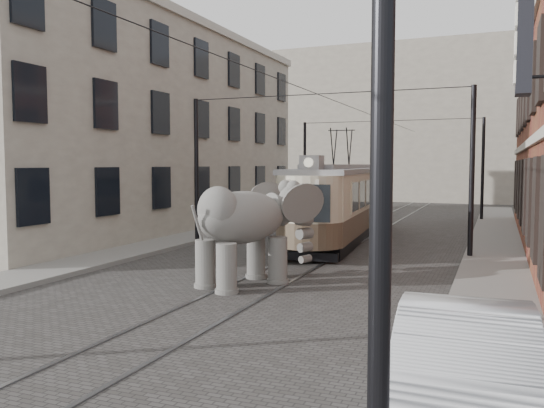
% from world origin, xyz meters
% --- Properties ---
extents(ground, '(120.00, 120.00, 0.00)m').
position_xyz_m(ground, '(0.00, 0.00, 0.00)').
color(ground, '#3E3B39').
extents(tram_rails, '(1.54, 80.00, 0.02)m').
position_xyz_m(tram_rails, '(0.00, 0.00, 0.01)').
color(tram_rails, slate).
rests_on(tram_rails, ground).
extents(sidewalk_right, '(2.00, 60.00, 0.15)m').
position_xyz_m(sidewalk_right, '(6.00, 0.00, 0.07)').
color(sidewalk_right, slate).
rests_on(sidewalk_right, ground).
extents(sidewalk_left, '(2.00, 60.00, 0.15)m').
position_xyz_m(sidewalk_left, '(-6.50, 0.00, 0.07)').
color(sidewalk_left, slate).
rests_on(sidewalk_left, ground).
extents(stucco_building, '(7.00, 24.00, 10.00)m').
position_xyz_m(stucco_building, '(-11.00, 10.00, 5.00)').
color(stucco_building, gray).
rests_on(stucco_building, ground).
extents(distant_block, '(28.00, 10.00, 14.00)m').
position_xyz_m(distant_block, '(0.00, 40.00, 7.00)').
color(distant_block, gray).
rests_on(distant_block, ground).
extents(catenary, '(11.00, 30.20, 6.00)m').
position_xyz_m(catenary, '(-0.20, 5.00, 3.00)').
color(catenary, black).
rests_on(catenary, ground).
extents(tram, '(3.44, 12.29, 4.81)m').
position_xyz_m(tram, '(-0.26, 9.14, 2.41)').
color(tram, beige).
rests_on(tram, ground).
extents(elephant, '(4.31, 5.34, 2.87)m').
position_xyz_m(elephant, '(-0.39, -0.65, 1.44)').
color(elephant, '#63615C').
rests_on(elephant, ground).
extents(parked_car, '(1.94, 4.81, 1.56)m').
position_xyz_m(parked_car, '(5.74, -7.43, 0.78)').
color(parked_car, '#B3B4B8').
rests_on(parked_car, ground).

